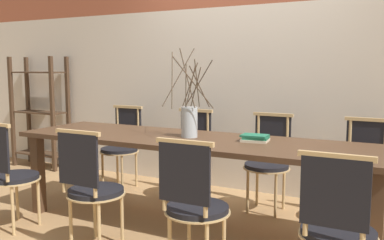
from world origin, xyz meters
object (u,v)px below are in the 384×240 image
Objects in this scene: chair_far_center at (268,159)px; vase_centerpiece at (189,120)px; book_stack at (255,138)px; dining_table at (192,149)px; shelving_rack at (40,113)px; chair_near_center at (194,202)px.

vase_centerpiece reaches higher than chair_far_center.
chair_far_center reaches higher than book_stack.
vase_centerpiece reaches higher than book_stack.
chair_far_center reaches higher than dining_table.
shelving_rack reaches higher than book_stack.
chair_far_center is (0.02, 1.47, 0.00)m from chair_near_center.
dining_table is 3.39× the size of chair_near_center.
book_stack is 3.50m from shelving_rack.
book_stack reaches higher than dining_table.
shelving_rack reaches higher than chair_far_center.
chair_near_center is at bearing -97.90° from book_stack.
book_stack is (0.56, 0.06, -0.12)m from vase_centerpiece.
dining_table is 3.39× the size of chair_far_center.
chair_near_center is 1.00× the size of chair_far_center.
book_stack is at bearing -15.67° from shelving_rack.
vase_centerpiece is at bearing 119.83° from chair_near_center.
dining_table is 4.15× the size of vase_centerpiece.
chair_near_center is at bearing -61.56° from dining_table.
book_stack is at bearing 82.10° from chair_near_center.
chair_near_center is at bearing 89.08° from chair_far_center.
book_stack is at bearing 10.32° from dining_table.
shelving_rack is (-2.82, 1.01, -0.17)m from vase_centerpiece.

